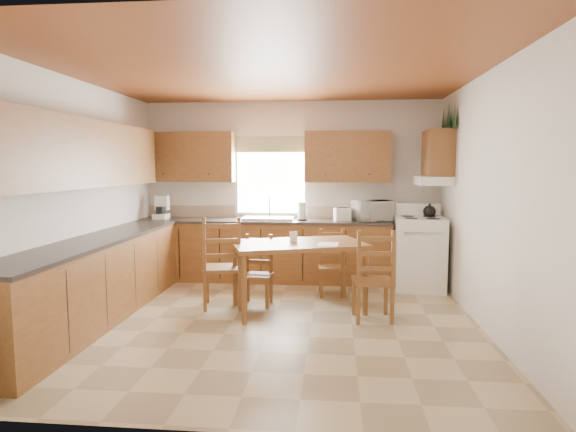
# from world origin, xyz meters

# --- Properties ---
(floor) EXTENTS (4.50, 4.50, 0.00)m
(floor) POSITION_xyz_m (0.00, 0.00, 0.00)
(floor) COLOR tan
(floor) RESTS_ON ground
(ceiling) EXTENTS (4.50, 4.50, 0.00)m
(ceiling) POSITION_xyz_m (0.00, 0.00, 2.70)
(ceiling) COLOR brown
(ceiling) RESTS_ON floor
(wall_left) EXTENTS (4.50, 4.50, 0.00)m
(wall_left) POSITION_xyz_m (-2.25, 0.00, 1.35)
(wall_left) COLOR silver
(wall_left) RESTS_ON floor
(wall_right) EXTENTS (4.50, 4.50, 0.00)m
(wall_right) POSITION_xyz_m (2.25, 0.00, 1.35)
(wall_right) COLOR silver
(wall_right) RESTS_ON floor
(wall_back) EXTENTS (4.50, 4.50, 0.00)m
(wall_back) POSITION_xyz_m (0.00, 2.25, 1.35)
(wall_back) COLOR silver
(wall_back) RESTS_ON floor
(wall_front) EXTENTS (4.50, 4.50, 0.00)m
(wall_front) POSITION_xyz_m (0.00, -2.25, 1.35)
(wall_front) COLOR silver
(wall_front) RESTS_ON floor
(lower_cab_back) EXTENTS (3.75, 0.60, 0.88)m
(lower_cab_back) POSITION_xyz_m (-0.38, 1.95, 0.44)
(lower_cab_back) COLOR brown
(lower_cab_back) RESTS_ON floor
(lower_cab_left) EXTENTS (0.60, 3.60, 0.88)m
(lower_cab_left) POSITION_xyz_m (-1.95, -0.15, 0.44)
(lower_cab_left) COLOR brown
(lower_cab_left) RESTS_ON floor
(counter_back) EXTENTS (3.75, 0.63, 0.04)m
(counter_back) POSITION_xyz_m (-0.38, 1.95, 0.90)
(counter_back) COLOR #352D28
(counter_back) RESTS_ON lower_cab_back
(counter_left) EXTENTS (0.63, 3.60, 0.04)m
(counter_left) POSITION_xyz_m (-1.95, -0.15, 0.90)
(counter_left) COLOR #352D28
(counter_left) RESTS_ON lower_cab_left
(backsplash) EXTENTS (3.75, 0.01, 0.18)m
(backsplash) POSITION_xyz_m (-0.38, 2.24, 1.01)
(backsplash) COLOR #9D846A
(backsplash) RESTS_ON counter_back
(upper_cab_back_left) EXTENTS (1.41, 0.33, 0.75)m
(upper_cab_back_left) POSITION_xyz_m (-1.55, 2.08, 1.85)
(upper_cab_back_left) COLOR brown
(upper_cab_back_left) RESTS_ON wall_back
(upper_cab_back_right) EXTENTS (1.25, 0.33, 0.75)m
(upper_cab_back_right) POSITION_xyz_m (0.86, 2.08, 1.85)
(upper_cab_back_right) COLOR brown
(upper_cab_back_right) RESTS_ON wall_back
(upper_cab_left) EXTENTS (0.33, 3.60, 0.75)m
(upper_cab_left) POSITION_xyz_m (-2.08, -0.15, 1.85)
(upper_cab_left) COLOR brown
(upper_cab_left) RESTS_ON wall_left
(upper_cab_stove) EXTENTS (0.33, 0.62, 0.62)m
(upper_cab_stove) POSITION_xyz_m (2.08, 1.65, 1.90)
(upper_cab_stove) COLOR brown
(upper_cab_stove) RESTS_ON wall_right
(range_hood) EXTENTS (0.44, 0.62, 0.12)m
(range_hood) POSITION_xyz_m (2.03, 1.65, 1.52)
(range_hood) COLOR silver
(range_hood) RESTS_ON wall_right
(window_frame) EXTENTS (1.13, 0.02, 1.18)m
(window_frame) POSITION_xyz_m (-0.30, 2.22, 1.55)
(window_frame) COLOR silver
(window_frame) RESTS_ON wall_back
(window_pane) EXTENTS (1.05, 0.01, 1.10)m
(window_pane) POSITION_xyz_m (-0.30, 2.21, 1.55)
(window_pane) COLOR white
(window_pane) RESTS_ON wall_back
(window_valance) EXTENTS (1.19, 0.01, 0.24)m
(window_valance) POSITION_xyz_m (-0.30, 2.19, 2.05)
(window_valance) COLOR #456330
(window_valance) RESTS_ON wall_back
(sink_basin) EXTENTS (0.75, 0.45, 0.04)m
(sink_basin) POSITION_xyz_m (-0.30, 1.95, 0.94)
(sink_basin) COLOR silver
(sink_basin) RESTS_ON counter_back
(pine_decal_a) EXTENTS (0.22, 0.22, 0.36)m
(pine_decal_a) POSITION_xyz_m (2.21, 1.33, 2.38)
(pine_decal_a) COLOR #153E21
(pine_decal_a) RESTS_ON wall_right
(pine_decal_b) EXTENTS (0.22, 0.22, 0.36)m
(pine_decal_b) POSITION_xyz_m (2.21, 1.65, 2.42)
(pine_decal_b) COLOR #153E21
(pine_decal_b) RESTS_ON wall_right
(pine_decal_c) EXTENTS (0.22, 0.22, 0.36)m
(pine_decal_c) POSITION_xyz_m (2.21, 1.97, 2.38)
(pine_decal_c) COLOR #153E21
(pine_decal_c) RESTS_ON wall_right
(stove) EXTENTS (0.71, 0.73, 0.99)m
(stove) POSITION_xyz_m (1.87, 1.63, 0.49)
(stove) COLOR silver
(stove) RESTS_ON floor
(coffeemaker) EXTENTS (0.25, 0.28, 0.37)m
(coffeemaker) POSITION_xyz_m (-1.95, 1.91, 1.10)
(coffeemaker) COLOR silver
(coffeemaker) RESTS_ON counter_back
(paper_towel) EXTENTS (0.12, 0.12, 0.27)m
(paper_towel) POSITION_xyz_m (0.20, 1.92, 1.05)
(paper_towel) COLOR white
(paper_towel) RESTS_ON counter_back
(toaster) EXTENTS (0.26, 0.21, 0.19)m
(toaster) POSITION_xyz_m (0.79, 1.91, 1.01)
(toaster) COLOR silver
(toaster) RESTS_ON counter_back
(microwave) EXTENTS (0.59, 0.52, 0.30)m
(microwave) POSITION_xyz_m (1.24, 1.95, 1.07)
(microwave) COLOR silver
(microwave) RESTS_ON counter_back
(dining_table) EXTENTS (1.73, 1.33, 0.82)m
(dining_table) POSITION_xyz_m (0.26, 0.46, 0.41)
(dining_table) COLOR brown
(dining_table) RESTS_ON floor
(chair_near_left) EXTENTS (0.54, 0.52, 1.12)m
(chair_near_left) POSITION_xyz_m (-0.67, 0.51, 0.56)
(chair_near_left) COLOR brown
(chair_near_left) RESTS_ON floor
(chair_near_right) EXTENTS (0.47, 0.45, 1.02)m
(chair_near_right) POSITION_xyz_m (1.11, 0.19, 0.51)
(chair_near_right) COLOR brown
(chair_near_right) RESTS_ON floor
(chair_far_left) EXTENTS (0.37, 0.36, 0.86)m
(chair_far_left) POSITION_xyz_m (-0.27, 0.63, 0.43)
(chair_far_left) COLOR brown
(chair_far_left) RESTS_ON floor
(chair_far_right) EXTENTS (0.39, 0.37, 0.87)m
(chair_far_right) POSITION_xyz_m (0.66, 1.18, 0.43)
(chair_far_right) COLOR brown
(chair_far_right) RESTS_ON floor
(table_paper) EXTENTS (0.25, 0.33, 0.00)m
(table_paper) POSITION_xyz_m (0.61, 0.35, 0.82)
(table_paper) COLOR white
(table_paper) RESTS_ON dining_table
(table_card) EXTENTS (0.09, 0.05, 0.12)m
(table_card) POSITION_xyz_m (0.20, 0.50, 0.88)
(table_card) COLOR white
(table_card) RESTS_ON dining_table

